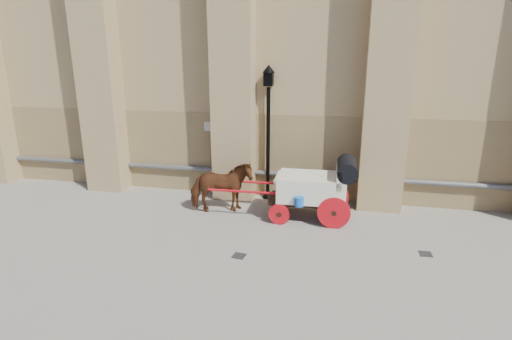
# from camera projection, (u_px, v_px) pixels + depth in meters

# --- Properties ---
(ground) EXTENTS (90.00, 90.00, 0.00)m
(ground) POSITION_uv_depth(u_px,v_px,m) (237.00, 243.00, 10.96)
(ground) COLOR gray
(ground) RESTS_ON ground
(horse) EXTENTS (2.19, 1.50, 1.69)m
(horse) POSITION_uv_depth(u_px,v_px,m) (221.00, 187.00, 12.95)
(horse) COLOR #572813
(horse) RESTS_ON ground
(carriage) EXTENTS (4.57, 1.65, 1.99)m
(carriage) POSITION_uv_depth(u_px,v_px,m) (317.00, 186.00, 12.36)
(carriage) COLOR black
(carriage) RESTS_ON ground
(street_lamp) EXTENTS (0.44, 0.44, 4.68)m
(street_lamp) POSITION_uv_depth(u_px,v_px,m) (268.00, 130.00, 13.80)
(street_lamp) COLOR black
(street_lamp) RESTS_ON ground
(drain_grate_near) EXTENTS (0.36, 0.36, 0.01)m
(drain_grate_near) POSITION_uv_depth(u_px,v_px,m) (239.00, 256.00, 10.28)
(drain_grate_near) COLOR black
(drain_grate_near) RESTS_ON ground
(drain_grate_far) EXTENTS (0.33, 0.33, 0.01)m
(drain_grate_far) POSITION_uv_depth(u_px,v_px,m) (426.00, 254.00, 10.37)
(drain_grate_far) COLOR black
(drain_grate_far) RESTS_ON ground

